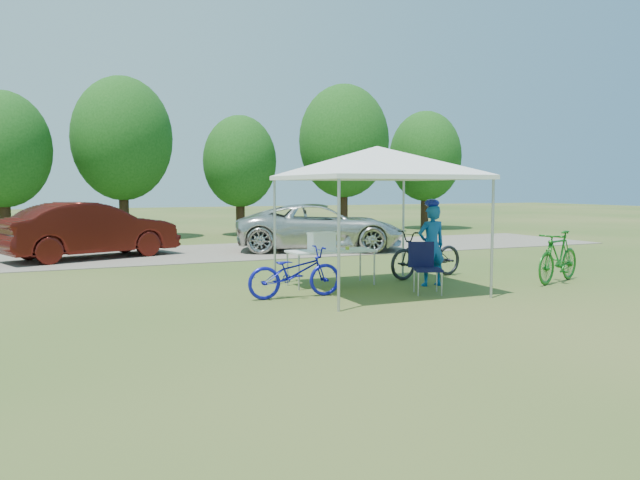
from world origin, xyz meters
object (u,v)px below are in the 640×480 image
object	(u,v)px
folding_chair	(425,263)
folding_table	(331,252)
cyclist	(431,245)
bike_dark	(427,254)
minivan	(320,227)
cooler	(322,241)
bike_blue	(295,272)
bike_green	(558,257)
sedan	(91,230)

from	to	relation	value
folding_chair	folding_table	bearing A→B (deg)	150.59
folding_chair	cyclist	bearing A→B (deg)	70.42
cyclist	folding_table	bearing A→B (deg)	-22.63
bike_dark	minivan	size ratio (longest dim) A/B	0.39
cooler	bike_blue	bearing A→B (deg)	-133.66
bike_green	bike_dark	xyz separation A→B (m)	(-2.10, 1.66, -0.01)
folding_table	bike_green	size ratio (longest dim) A/B	0.98
minivan	folding_chair	bearing A→B (deg)	-168.65
folding_table	bike_blue	xyz separation A→B (m)	(-1.17, -1.01, -0.21)
cyclist	sedan	world-z (taller)	cyclist
cooler	sedan	size ratio (longest dim) A/B	0.11
bike_dark	bike_green	bearing A→B (deg)	41.75
cyclist	minivan	size ratio (longest dim) A/B	0.31
cooler	bike_blue	distance (m)	1.47
cyclist	bike_blue	bearing A→B (deg)	5.78
bike_dark	minivan	bearing A→B (deg)	168.43
folding_table	bike_dark	xyz separation A→B (m)	(2.34, 0.11, -0.15)
minivan	sedan	world-z (taller)	sedan
cyclist	minivan	distance (m)	7.14
bike_green	minivan	xyz separation A→B (m)	(-1.92, 7.80, 0.20)
minivan	cyclist	bearing A→B (deg)	-164.86
bike_dark	sedan	size ratio (longest dim) A/B	0.43
cyclist	folding_chair	bearing A→B (deg)	51.15
bike_green	bike_dark	world-z (taller)	bike_green
bike_blue	bike_green	xyz separation A→B (m)	(5.61, -0.54, 0.08)
folding_chair	cyclist	xyz separation A→B (m)	(0.59, 0.66, 0.25)
folding_table	cooler	bearing A→B (deg)	180.00
bike_green	sedan	bearing A→B (deg)	-156.20
minivan	sedan	size ratio (longest dim) A/B	1.10
folding_chair	cyclist	world-z (taller)	cyclist
folding_table	minivan	size ratio (longest dim) A/B	0.34
folding_table	minivan	distance (m)	6.74
folding_chair	cooler	size ratio (longest dim) A/B	1.89
folding_chair	minivan	distance (m)	7.88
cooler	folding_chair	bearing A→B (deg)	-46.93
cooler	minivan	size ratio (longest dim) A/B	0.10
folding_chair	minivan	size ratio (longest dim) A/B	0.18
sedan	bike_dark	bearing A→B (deg)	-156.52
folding_table	bike_dark	distance (m)	2.34
bike_dark	folding_chair	bearing A→B (deg)	-44.61
folding_table	bike_blue	distance (m)	1.56
bike_blue	bike_dark	xyz separation A→B (m)	(3.51, 1.12, 0.07)
bike_blue	folding_table	bearing A→B (deg)	-48.05
cyclist	bike_dark	bearing A→B (deg)	-116.35
folding_table	minivan	world-z (taller)	minivan
cyclist	bike_green	distance (m)	2.74
folding_chair	cooler	distance (m)	2.11
bike_dark	cooler	bearing A→B (deg)	-97.53
folding_chair	bike_dark	distance (m)	1.98
folding_table	cyclist	world-z (taller)	cyclist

